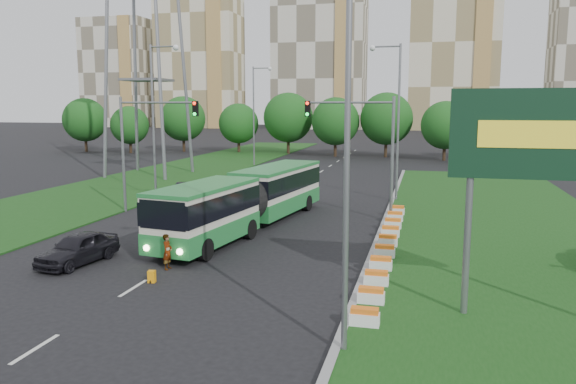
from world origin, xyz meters
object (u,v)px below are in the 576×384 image
(articulated_bus, at_px, (247,199))
(car_left_near, at_px, (78,248))
(car_left_far, at_px, (186,192))
(shopping_trolley, at_px, (152,277))
(billboard, at_px, (544,145))
(pedestrian, at_px, (167,252))
(traffic_mast_left, at_px, (143,136))
(traffic_mast_median, at_px, (367,138))

(articulated_bus, xyz_separation_m, car_left_near, (-5.38, -9.30, -1.05))
(articulated_bus, bearing_deg, car_left_near, -111.51)
(articulated_bus, xyz_separation_m, car_left_far, (-7.74, 8.17, -1.09))
(car_left_far, xyz_separation_m, shopping_trolley, (7.09, -19.24, -0.46))
(billboard, distance_m, pedestrian, 16.23)
(billboard, xyz_separation_m, car_left_near, (-19.59, 2.63, -5.42))
(traffic_mast_left, height_order, pedestrian, traffic_mast_left)
(car_left_far, bearing_deg, car_left_near, -93.32)
(car_left_far, bearing_deg, billboard, -53.51)
(traffic_mast_left, distance_m, pedestrian, 15.04)
(traffic_mast_left, height_order, car_left_far, traffic_mast_left)
(traffic_mast_left, xyz_separation_m, car_left_far, (0.68, 5.10, -4.64))
(billboard, bearing_deg, articulated_bus, 139.97)
(traffic_mast_left, relative_size, car_left_near, 1.83)
(car_left_near, distance_m, pedestrian, 4.53)
(car_left_far, distance_m, shopping_trolley, 20.51)
(billboard, relative_size, shopping_trolley, 15.54)
(car_left_far, height_order, shopping_trolley, car_left_far)
(billboard, xyz_separation_m, car_left_far, (-21.95, 20.10, -5.45))
(car_left_far, bearing_deg, pedestrian, -79.31)
(billboard, relative_size, articulated_bus, 0.45)
(articulated_bus, distance_m, pedestrian, 9.21)
(billboard, height_order, shopping_trolley, billboard)
(articulated_bus, xyz_separation_m, shopping_trolley, (-0.66, -11.07, -1.54))
(car_left_near, bearing_deg, traffic_mast_left, 112.52)
(articulated_bus, height_order, pedestrian, articulated_bus)
(traffic_mast_left, bearing_deg, shopping_trolley, -61.22)
(traffic_mast_median, height_order, car_left_far, traffic_mast_median)
(shopping_trolley, bearing_deg, traffic_mast_left, 110.89)
(billboard, height_order, traffic_mast_median, same)
(pedestrian, xyz_separation_m, shopping_trolley, (0.20, -1.95, -0.57))
(traffic_mast_median, xyz_separation_m, car_left_far, (-14.48, 4.10, -4.64))
(traffic_mast_median, xyz_separation_m, car_left_near, (-12.12, -13.38, -4.60))
(traffic_mast_median, xyz_separation_m, articulated_bus, (-6.73, -4.07, -3.55))
(traffic_mast_left, distance_m, car_left_far, 6.93)
(traffic_mast_left, height_order, car_left_near, traffic_mast_left)
(traffic_mast_median, relative_size, traffic_mast_left, 1.00)
(car_left_near, distance_m, shopping_trolley, 5.07)
(pedestrian, bearing_deg, car_left_far, 21.28)
(traffic_mast_median, relative_size, pedestrian, 4.87)
(billboard, height_order, articulated_bus, billboard)
(articulated_bus, relative_size, shopping_trolley, 34.62)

